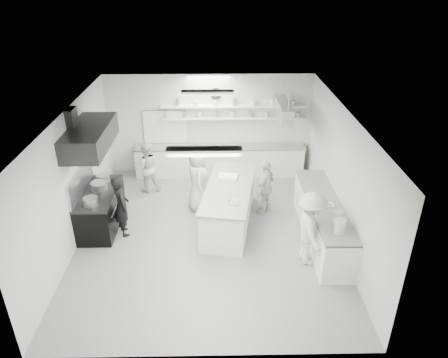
{
  "coord_description": "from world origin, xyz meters",
  "views": [
    {
      "loc": [
        0.22,
        -8.33,
        5.77
      ],
      "look_at": [
        0.38,
        0.6,
        1.17
      ],
      "focal_mm": 33.69,
      "sensor_mm": 36.0,
      "label": 1
    }
  ],
  "objects_px": {
    "stove": "(101,210)",
    "prep_island": "(229,207)",
    "cook_stove": "(121,206)",
    "cook_back": "(147,167)",
    "right_counter": "(323,221)",
    "back_counter": "(220,161)"
  },
  "relations": [
    {
      "from": "right_counter",
      "to": "cook_back",
      "type": "bearing_deg",
      "value": 151.28
    },
    {
      "from": "stove",
      "to": "prep_island",
      "type": "height_order",
      "value": "prep_island"
    },
    {
      "from": "right_counter",
      "to": "cook_back",
      "type": "relative_size",
      "value": 2.26
    },
    {
      "from": "stove",
      "to": "back_counter",
      "type": "xyz_separation_m",
      "value": [
        2.9,
        2.8,
        0.01
      ]
    },
    {
      "from": "right_counter",
      "to": "cook_stove",
      "type": "bearing_deg",
      "value": 176.43
    },
    {
      "from": "stove",
      "to": "cook_stove",
      "type": "xyz_separation_m",
      "value": [
        0.59,
        -0.31,
        0.31
      ]
    },
    {
      "from": "stove",
      "to": "back_counter",
      "type": "distance_m",
      "value": 4.03
    },
    {
      "from": "back_counter",
      "to": "right_counter",
      "type": "height_order",
      "value": "right_counter"
    },
    {
      "from": "prep_island",
      "to": "cook_back",
      "type": "distance_m",
      "value": 2.84
    },
    {
      "from": "stove",
      "to": "cook_back",
      "type": "height_order",
      "value": "cook_back"
    },
    {
      "from": "prep_island",
      "to": "cook_back",
      "type": "bearing_deg",
      "value": 151.12
    },
    {
      "from": "stove",
      "to": "back_counter",
      "type": "relative_size",
      "value": 0.36
    },
    {
      "from": "right_counter",
      "to": "stove",
      "type": "bearing_deg",
      "value": 173.48
    },
    {
      "from": "back_counter",
      "to": "prep_island",
      "type": "xyz_separation_m",
      "value": [
        0.19,
        -2.75,
        0.03
      ]
    },
    {
      "from": "right_counter",
      "to": "prep_island",
      "type": "distance_m",
      "value": 2.25
    },
    {
      "from": "back_counter",
      "to": "prep_island",
      "type": "relative_size",
      "value": 1.89
    },
    {
      "from": "right_counter",
      "to": "cook_stove",
      "type": "relative_size",
      "value": 2.18
    },
    {
      "from": "back_counter",
      "to": "right_counter",
      "type": "bearing_deg",
      "value": -55.35
    },
    {
      "from": "back_counter",
      "to": "prep_island",
      "type": "distance_m",
      "value": 2.75
    },
    {
      "from": "stove",
      "to": "cook_stove",
      "type": "relative_size",
      "value": 1.19
    },
    {
      "from": "right_counter",
      "to": "back_counter",
      "type": "bearing_deg",
      "value": 124.65
    },
    {
      "from": "cook_back",
      "to": "prep_island",
      "type": "bearing_deg",
      "value": 127.04
    }
  ]
}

